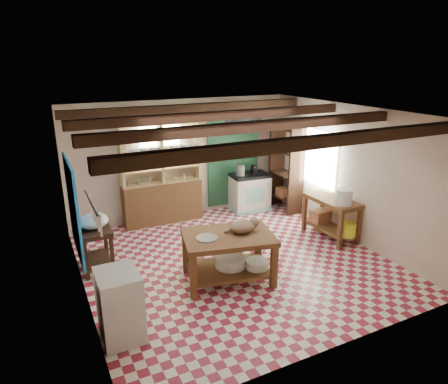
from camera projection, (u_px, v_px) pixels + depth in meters
name	position (u px, v px, depth m)	size (l,w,h in m)	color
floor	(234.00, 262.00, 7.05)	(5.00, 5.00, 0.02)	maroon
ceiling	(236.00, 113.00, 6.21)	(5.00, 5.00, 0.02)	#49494E
wall_back	(182.00, 159.00, 8.76)	(5.00, 0.04, 2.60)	beige
wall_front	(338.00, 255.00, 4.50)	(5.00, 0.04, 2.60)	beige
wall_left	(77.00, 217.00, 5.58)	(0.04, 5.00, 2.60)	beige
wall_right	(350.00, 174.00, 7.67)	(0.04, 5.00, 2.60)	beige
ceiling_beams	(236.00, 121.00, 6.25)	(5.00, 3.80, 0.15)	#371F13
blue_wall_patch	(74.00, 209.00, 6.42)	(0.04, 1.40, 1.60)	blue
green_wall_patch	(233.00, 156.00, 9.27)	(1.30, 0.04, 2.30)	#1E4B30
window_back	(160.00, 144.00, 8.40)	(0.90, 0.02, 0.80)	silver
window_right	(316.00, 158.00, 8.49)	(0.02, 1.30, 1.20)	silver
utensil_rail	(92.00, 212.00, 4.43)	(0.06, 0.90, 0.28)	black
pot_rack	(243.00, 118.00, 8.62)	(0.86, 0.12, 0.36)	black
shelving_unit	(161.00, 173.00, 8.43)	(1.70, 0.34, 2.20)	tan
tall_rack	(286.00, 168.00, 9.21)	(0.40, 0.86, 2.00)	#371F13
work_table	(228.00, 257.00, 6.35)	(1.39, 0.93, 0.79)	brown
stove	(250.00, 192.00, 9.37)	(0.88, 0.59, 0.86)	beige
prep_table	(96.00, 248.00, 6.70)	(0.51, 0.74, 0.75)	#371F13
white_cabinet	(120.00, 305.00, 5.02)	(0.51, 0.61, 0.92)	silver
right_counter	(331.00, 218.00, 7.88)	(0.57, 1.14, 0.82)	brown
cat	(243.00, 226.00, 6.30)	(0.42, 0.32, 0.19)	#927155
steel_tray	(207.00, 238.00, 6.10)	(0.33, 0.33, 0.02)	#A9A7AF
basin_large	(230.00, 261.00, 6.44)	(0.50, 0.50, 0.17)	silver
basin_small	(257.00, 264.00, 6.40)	(0.36, 0.36, 0.13)	silver
kettle_left	(240.00, 170.00, 9.11)	(0.21, 0.21, 0.24)	#A9A7AF
kettle_right	(254.00, 170.00, 9.24)	(0.16, 0.16, 0.20)	black
enamel_bowl	(93.00, 221.00, 6.54)	(0.49, 0.49, 0.25)	silver
white_bucket	(344.00, 197.00, 7.39)	(0.30, 0.30, 0.30)	silver
wicker_basket	(320.00, 216.00, 8.15)	(0.36, 0.29, 0.25)	#AB6A45
yellow_tub	(347.00, 229.00, 7.53)	(0.33, 0.33, 0.24)	yellow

